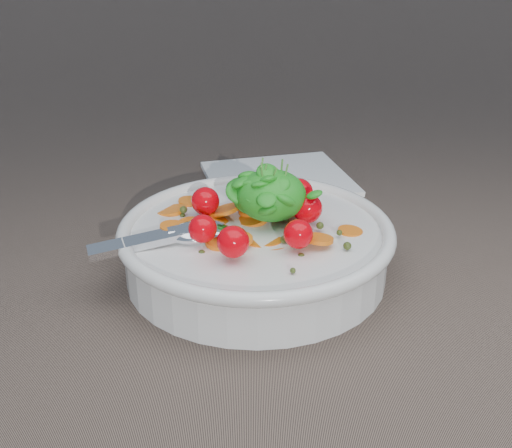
{
  "coord_description": "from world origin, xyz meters",
  "views": [
    {
      "loc": [
        -0.03,
        -0.51,
        0.31
      ],
      "look_at": [
        -0.03,
        0.02,
        0.05
      ],
      "focal_mm": 45.0,
      "sensor_mm": 36.0,
      "label": 1
    }
  ],
  "objects": [
    {
      "name": "ground",
      "position": [
        0.0,
        0.0,
        0.0
      ],
      "size": [
        6.0,
        6.0,
        0.0
      ],
      "primitive_type": "plane",
      "color": "#766254",
      "rests_on": "ground"
    },
    {
      "name": "bowl",
      "position": [
        -0.03,
        0.02,
        0.03
      ],
      "size": [
        0.28,
        0.26,
        0.11
      ],
      "color": "white",
      "rests_on": "ground"
    },
    {
      "name": "napkin",
      "position": [
        0.01,
        0.26,
        0.0
      ],
      "size": [
        0.21,
        0.19,
        0.01
      ],
      "primitive_type": "cube",
      "rotation": [
        0.0,
        0.0,
        0.24
      ],
      "color": "white",
      "rests_on": "ground"
    }
  ]
}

